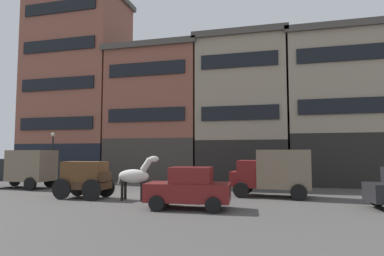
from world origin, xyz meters
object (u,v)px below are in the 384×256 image
draft_horse (135,176)px  streetlamp_curbside (53,150)px  cargo_wagon (85,177)px  delivery_truck_near (273,171)px  sedan_light (189,188)px  delivery_truck_far (25,167)px  pedestrian_officer (72,172)px

draft_horse → streetlamp_curbside: bearing=145.7°
cargo_wagon → delivery_truck_near: size_ratio=0.66×
draft_horse → streetlamp_curbside: size_ratio=0.57×
delivery_truck_near → sedan_light: (-3.63, -4.75, -0.51)m
sedan_light → streetlamp_curbside: streetlamp_curbside is taller
delivery_truck_near → streetlamp_curbside: 18.35m
streetlamp_curbside → delivery_truck_near: bearing=-13.6°
cargo_wagon → delivery_truck_far: size_ratio=0.67×
sedan_light → streetlamp_curbside: (-14.16, 9.06, 1.76)m
delivery_truck_far → pedestrian_officer: 3.35m
delivery_truck_near → delivery_truck_far: 16.77m
draft_horse → delivery_truck_far: 10.34m
delivery_truck_near → sedan_light: delivery_truck_near is taller
cargo_wagon → sedan_light: (6.27, -1.67, -0.23)m
pedestrian_officer → streetlamp_curbside: size_ratio=0.44×
delivery_truck_far → pedestrian_officer: bearing=55.8°
cargo_wagon → sedan_light: size_ratio=0.77×
delivery_truck_near → delivery_truck_far: size_ratio=1.02×
draft_horse → sedan_light: draft_horse is taller
delivery_truck_near → streetlamp_curbside: (-17.79, 4.31, 1.25)m
sedan_light → pedestrian_officer: size_ratio=2.12×
delivery_truck_near → sedan_light: 6.00m
cargo_wagon → pedestrian_officer: cargo_wagon is taller
pedestrian_officer → cargo_wagon: bearing=-50.1°
sedan_light → streetlamp_curbside: 16.90m
cargo_wagon → sedan_light: cargo_wagon is taller
draft_horse → sedan_light: 3.74m
delivery_truck_far → sedan_light: delivery_truck_far is taller
pedestrian_officer → streetlamp_curbside: (-2.89, 1.40, 1.69)m
cargo_wagon → delivery_truck_far: delivery_truck_far is taller
delivery_truck_far → pedestrian_officer: (1.87, 2.75, -0.44)m
cargo_wagon → pedestrian_officer: size_ratio=1.63×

